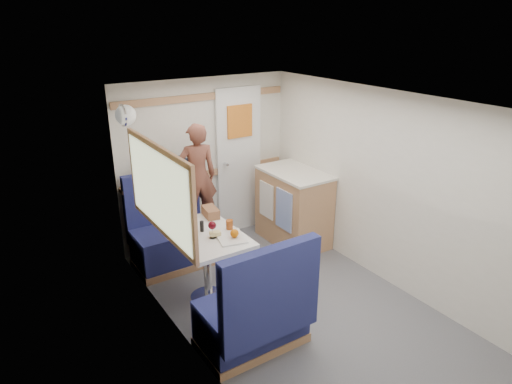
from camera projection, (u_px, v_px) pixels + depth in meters
floor at (324, 329)px, 4.12m from camera, size 4.50×4.50×0.00m
ceiling at (338, 109)px, 3.40m from camera, size 4.50×4.50×0.00m
wall_back at (206, 161)px, 5.52m from camera, size 2.20×0.02×2.00m
wall_left at (212, 267)px, 3.20m from camera, size 0.02×4.50×2.00m
wall_right at (418, 202)px, 4.32m from camera, size 0.02×4.50×2.00m
oak_trim_low at (207, 174)px, 5.56m from camera, size 2.15×0.02×0.08m
oak_trim_high at (204, 97)px, 5.22m from camera, size 2.15×0.02×0.08m
side_window at (159, 190)px, 3.91m from camera, size 0.04×1.30×0.72m
rear_door at (239, 158)px, 5.73m from camera, size 0.62×0.12×1.86m
dinette_table at (207, 248)px, 4.37m from camera, size 0.62×0.92×0.72m
bench_far at (172, 239)px, 5.14m from camera, size 0.90×0.59×1.05m
bench_near at (255, 318)px, 3.79m from camera, size 0.90×0.59×1.05m
ledge at (160, 184)px, 5.13m from camera, size 0.90×0.14×0.04m
dome_light at (126, 115)px, 4.41m from camera, size 0.20×0.20×0.20m
galley_counter at (293, 207)px, 5.58m from camera, size 0.57×0.92×0.92m
person at (197, 176)px, 4.92m from camera, size 0.47×0.36×1.16m
duffel_bag at (167, 171)px, 5.13m from camera, size 0.52×0.32×0.23m
tray at (231, 237)px, 4.23m from camera, size 0.31×0.37×0.02m
orange_fruit at (234, 233)px, 4.19m from camera, size 0.08×0.08×0.08m
cheese_block at (215, 233)px, 4.24m from camera, size 0.11×0.08×0.04m
wine_glass at (212, 226)px, 4.19m from camera, size 0.08×0.08×0.17m
tumbler_left at (194, 243)px, 4.01m from camera, size 0.07×0.07×0.11m
beer_glass at (229, 225)px, 4.36m from camera, size 0.07×0.07×0.11m
pepper_grinder at (202, 226)px, 4.35m from camera, size 0.04×0.04×0.10m
salt_grinder at (191, 229)px, 4.31m from camera, size 0.03×0.03×0.08m
bread_loaf at (211, 212)px, 4.67m from camera, size 0.16×0.25×0.10m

